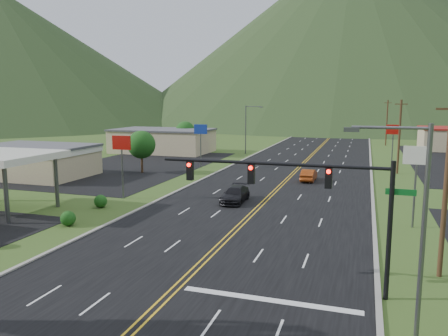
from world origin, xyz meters
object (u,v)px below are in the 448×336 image
(streetlight_west, at_px, (247,126))
(car_red_far, at_px, (309,175))
(streetlight_east, at_px, (415,221))
(car_dark_mid, at_px, (235,195))
(traffic_signal, at_px, (308,190))

(streetlight_west, relative_size, car_red_far, 2.03)
(streetlight_east, bearing_deg, car_dark_mid, 122.36)
(streetlight_west, height_order, car_red_far, streetlight_west)
(car_dark_mid, bearing_deg, car_red_far, 67.04)
(streetlight_west, distance_m, car_dark_mid, 39.42)
(traffic_signal, relative_size, car_dark_mid, 2.56)
(traffic_signal, xyz_separation_m, streetlight_east, (4.70, -4.00, -0.15))
(streetlight_west, bearing_deg, streetlight_east, -69.14)
(car_red_far, bearing_deg, car_dark_mid, 69.63)
(traffic_signal, bearing_deg, car_red_far, 96.79)
(streetlight_west, xyz_separation_m, car_dark_mid, (9.00, -38.12, -4.44))
(traffic_signal, relative_size, car_red_far, 2.95)
(traffic_signal, distance_m, car_dark_mid, 20.61)
(streetlight_east, xyz_separation_m, car_red_far, (-8.46, 35.60, -4.45))
(streetlight_east, distance_m, car_red_far, 36.86)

